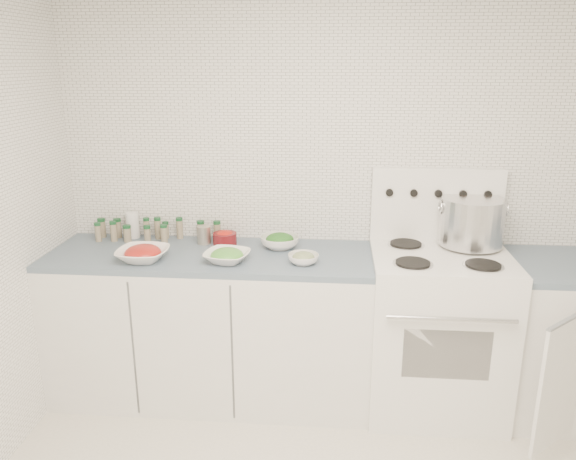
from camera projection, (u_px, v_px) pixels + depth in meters
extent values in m
cube|color=white|center=(355.00, 184.00, 3.35)|extent=(3.50, 0.02, 2.50)
cube|color=white|center=(213.00, 327.00, 3.35)|extent=(1.85, 0.62, 0.86)
cube|color=#4A606F|center=(210.00, 256.00, 3.22)|extent=(1.85, 0.62, 0.03)
cube|color=white|center=(436.00, 333.00, 3.22)|extent=(0.76, 0.65, 0.92)
cube|color=black|center=(447.00, 354.00, 2.90)|extent=(0.45, 0.01, 0.28)
cylinder|color=silver|center=(452.00, 319.00, 2.80)|extent=(0.65, 0.02, 0.02)
cube|color=white|center=(442.00, 256.00, 3.08)|extent=(0.76, 0.65, 0.01)
cube|color=white|center=(436.00, 204.00, 3.30)|extent=(0.76, 0.06, 0.43)
cylinder|color=silver|center=(413.00, 264.00, 2.94)|extent=(0.21, 0.21, 0.01)
cylinder|color=black|center=(413.00, 263.00, 2.94)|extent=(0.18, 0.18, 0.01)
cylinder|color=silver|center=(483.00, 266.00, 2.91)|extent=(0.21, 0.21, 0.01)
cylinder|color=black|center=(483.00, 265.00, 2.91)|extent=(0.18, 0.18, 0.01)
cylinder|color=silver|center=(406.00, 245.00, 3.25)|extent=(0.21, 0.21, 0.01)
cylinder|color=black|center=(406.00, 244.00, 3.24)|extent=(0.18, 0.18, 0.01)
cylinder|color=silver|center=(469.00, 246.00, 3.22)|extent=(0.21, 0.21, 0.01)
cylinder|color=black|center=(469.00, 245.00, 3.22)|extent=(0.18, 0.18, 0.01)
cylinder|color=black|center=(389.00, 192.00, 3.27)|extent=(0.04, 0.02, 0.04)
cylinder|color=black|center=(414.00, 193.00, 3.26)|extent=(0.04, 0.02, 0.04)
cylinder|color=black|center=(438.00, 193.00, 3.24)|extent=(0.04, 0.02, 0.04)
cylinder|color=black|center=(463.00, 194.00, 3.23)|extent=(0.04, 0.02, 0.04)
cylinder|color=black|center=(488.00, 194.00, 3.22)|extent=(0.04, 0.02, 0.04)
cube|color=white|center=(560.00, 383.00, 2.77)|extent=(0.31, 0.28, 0.70)
cylinder|color=silver|center=(472.00, 221.00, 3.18)|extent=(0.35, 0.35, 0.27)
cylinder|color=orange|center=(474.00, 201.00, 3.15)|extent=(0.32, 0.32, 0.03)
torus|color=silver|center=(440.00, 207.00, 3.17)|extent=(0.01, 0.08, 0.08)
torus|color=silver|center=(506.00, 208.00, 3.14)|extent=(0.01, 0.08, 0.08)
imported|color=white|center=(143.00, 255.00, 3.08)|extent=(0.29, 0.29, 0.07)
ellipsoid|color=#B10F1D|center=(143.00, 252.00, 3.08)|extent=(0.20, 0.20, 0.09)
imported|color=white|center=(227.00, 257.00, 3.06)|extent=(0.29, 0.29, 0.06)
ellipsoid|color=green|center=(227.00, 255.00, 3.06)|extent=(0.17, 0.17, 0.08)
imported|color=white|center=(280.00, 242.00, 3.29)|extent=(0.27, 0.27, 0.07)
ellipsoid|color=#185017|center=(280.00, 239.00, 3.29)|extent=(0.16, 0.16, 0.07)
imported|color=white|center=(303.00, 259.00, 3.04)|extent=(0.20, 0.20, 0.05)
ellipsoid|color=#2B461C|center=(303.00, 256.00, 3.04)|extent=(0.12, 0.12, 0.05)
cylinder|color=maroon|center=(225.00, 239.00, 3.36)|extent=(0.14, 0.14, 0.07)
ellipsoid|color=#A9230B|center=(225.00, 235.00, 3.35)|extent=(0.10, 0.10, 0.05)
cylinder|color=white|center=(133.00, 225.00, 3.47)|extent=(0.10, 0.10, 0.16)
cylinder|color=#A69B8C|center=(204.00, 235.00, 3.36)|extent=(0.10, 0.10, 0.11)
cylinder|color=gray|center=(102.00, 229.00, 3.49)|extent=(0.05, 0.05, 0.10)
cylinder|color=#144824|center=(101.00, 220.00, 3.47)|extent=(0.05, 0.05, 0.02)
cylinder|color=gray|center=(118.00, 229.00, 3.48)|extent=(0.04, 0.04, 0.10)
cylinder|color=#144824|center=(117.00, 220.00, 3.46)|extent=(0.05, 0.05, 0.02)
cylinder|color=gray|center=(147.00, 229.00, 3.47)|extent=(0.04, 0.04, 0.11)
cylinder|color=#144824|center=(146.00, 219.00, 3.45)|extent=(0.04, 0.04, 0.02)
cylinder|color=gray|center=(158.00, 230.00, 3.45)|extent=(0.04, 0.04, 0.12)
cylinder|color=#144824|center=(157.00, 219.00, 3.43)|extent=(0.04, 0.04, 0.02)
cylinder|color=gray|center=(166.00, 231.00, 3.47)|extent=(0.04, 0.04, 0.09)
cylinder|color=#144824|center=(165.00, 223.00, 3.45)|extent=(0.04, 0.04, 0.02)
cylinder|color=gray|center=(180.00, 229.00, 3.46)|extent=(0.04, 0.04, 0.11)
cylinder|color=#144824|center=(179.00, 219.00, 3.44)|extent=(0.04, 0.04, 0.02)
cylinder|color=gray|center=(201.00, 231.00, 3.44)|extent=(0.04, 0.04, 0.10)
cylinder|color=#144824|center=(200.00, 222.00, 3.43)|extent=(0.04, 0.04, 0.02)
cylinder|color=gray|center=(217.00, 232.00, 3.44)|extent=(0.04, 0.04, 0.10)
cylinder|color=#144824|center=(217.00, 223.00, 3.43)|extent=(0.04, 0.04, 0.02)
cylinder|color=gray|center=(98.00, 233.00, 3.41)|extent=(0.04, 0.04, 0.10)
cylinder|color=#144824|center=(97.00, 224.00, 3.39)|extent=(0.04, 0.04, 0.02)
cylinder|color=gray|center=(114.00, 233.00, 3.41)|extent=(0.04, 0.04, 0.11)
cylinder|color=#144824|center=(113.00, 223.00, 3.39)|extent=(0.04, 0.04, 0.02)
cylinder|color=gray|center=(127.00, 235.00, 3.40)|extent=(0.05, 0.05, 0.09)
cylinder|color=#144824|center=(127.00, 227.00, 3.38)|extent=(0.05, 0.05, 0.02)
cylinder|color=gray|center=(148.00, 236.00, 3.38)|extent=(0.04, 0.04, 0.09)
cylinder|color=#144824|center=(147.00, 227.00, 3.36)|extent=(0.04, 0.04, 0.02)
cylinder|color=gray|center=(164.00, 235.00, 3.38)|extent=(0.04, 0.04, 0.10)
cylinder|color=#144824|center=(164.00, 226.00, 3.36)|extent=(0.04, 0.04, 0.02)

